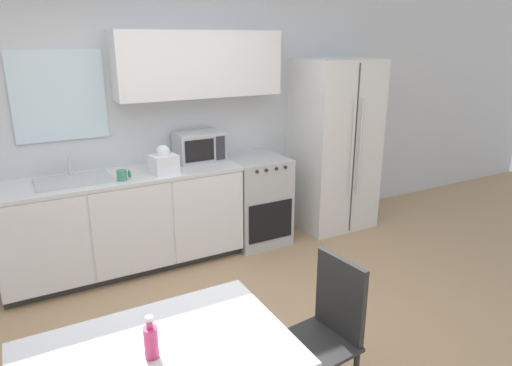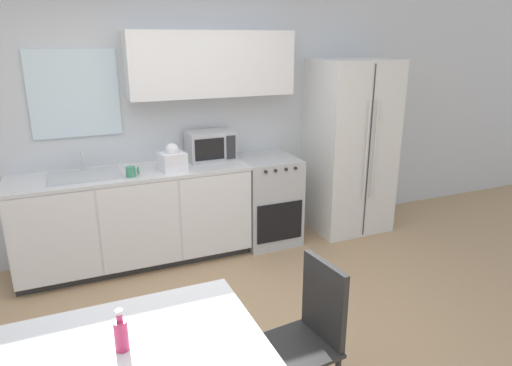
# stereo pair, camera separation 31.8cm
# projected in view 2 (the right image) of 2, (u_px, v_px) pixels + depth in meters

# --- Properties ---
(ground_plane) EXTENTS (12.00, 12.00, 0.00)m
(ground_plane) POSITION_uv_depth(u_px,v_px,m) (229.00, 348.00, 3.26)
(ground_plane) COLOR tan
(wall_back) EXTENTS (12.00, 0.38, 2.70)m
(wall_back) POSITION_uv_depth(u_px,v_px,m) (166.00, 111.00, 4.52)
(wall_back) COLOR silver
(wall_back) RESTS_ON ground_plane
(kitchen_counter) EXTENTS (2.19, 0.64, 0.93)m
(kitchen_counter) POSITION_uv_depth(u_px,v_px,m) (136.00, 217.00, 4.38)
(kitchen_counter) COLOR #333333
(kitchen_counter) RESTS_ON ground_plane
(oven_range) EXTENTS (0.58, 0.66, 0.93)m
(oven_range) POSITION_uv_depth(u_px,v_px,m) (267.00, 199.00, 4.89)
(oven_range) COLOR #B7BABC
(oven_range) RESTS_ON ground_plane
(refrigerator) EXTENTS (0.84, 0.73, 1.90)m
(refrigerator) POSITION_uv_depth(u_px,v_px,m) (350.00, 147.00, 5.10)
(refrigerator) COLOR silver
(refrigerator) RESTS_ON ground_plane
(kitchen_sink) EXTENTS (0.62, 0.41, 0.20)m
(kitchen_sink) POSITION_uv_depth(u_px,v_px,m) (85.00, 175.00, 4.09)
(kitchen_sink) COLOR #B7BABC
(kitchen_sink) RESTS_ON kitchen_counter
(microwave) EXTENTS (0.46, 0.32, 0.29)m
(microwave) POSITION_uv_depth(u_px,v_px,m) (210.00, 146.00, 4.60)
(microwave) COLOR #B7BABC
(microwave) RESTS_ON kitchen_counter
(coffee_mug) EXTENTS (0.12, 0.09, 0.09)m
(coffee_mug) POSITION_uv_depth(u_px,v_px,m) (132.00, 172.00, 4.07)
(coffee_mug) COLOR #3F8C66
(coffee_mug) RESTS_ON kitchen_counter
(grocery_bag_0) EXTENTS (0.26, 0.23, 0.26)m
(grocery_bag_0) POSITION_uv_depth(u_px,v_px,m) (172.00, 159.00, 4.23)
(grocery_bag_0) COLOR white
(grocery_bag_0) RESTS_ON kitchen_counter
(dining_table) EXTENTS (1.26, 0.84, 0.73)m
(dining_table) POSITION_uv_depth(u_px,v_px,m) (130.00, 362.00, 2.19)
(dining_table) COLOR white
(dining_table) RESTS_ON ground_plane
(dining_chair_side) EXTENTS (0.44, 0.44, 0.93)m
(dining_chair_side) POSITION_uv_depth(u_px,v_px,m) (311.00, 328.00, 2.60)
(dining_chair_side) COLOR #282828
(dining_chair_side) RESTS_ON ground_plane
(drink_bottle) EXTENTS (0.07, 0.07, 0.21)m
(drink_bottle) POSITION_uv_depth(u_px,v_px,m) (121.00, 334.00, 2.11)
(drink_bottle) COLOR #DB386B
(drink_bottle) RESTS_ON dining_table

